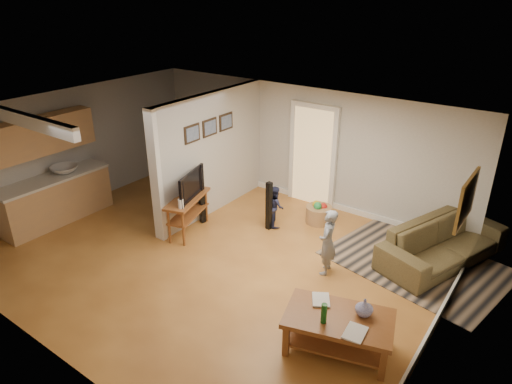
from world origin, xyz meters
TOP-DOWN VIEW (x-y plane):
  - ground at (0.00, 0.00)m, footprint 7.50×7.50m
  - room_shell at (-1.07, 0.43)m, footprint 7.54×6.02m
  - area_rug at (3.00, 1.88)m, footprint 3.16×2.56m
  - sofa at (3.30, 2.20)m, footprint 1.73×2.61m
  - coffee_table at (2.82, -0.76)m, footprint 1.54×1.15m
  - tv_console at (-0.94, 0.40)m, footprint 0.75×1.24m
  - speaker_left at (-1.00, 0.84)m, footprint 0.12×0.12m
  - speaker_right at (0.24, 1.40)m, footprint 0.11×0.11m
  - toy_basket at (0.90, 2.21)m, footprint 0.52×0.52m
  - child at (1.85, 0.72)m, footprint 0.37×0.47m
  - toddler at (0.25, 1.59)m, footprint 0.52×0.50m

SIDE VIEW (x-z plane):
  - ground at x=0.00m, z-range 0.00..0.00m
  - sofa at x=3.30m, z-range -0.35..0.35m
  - child at x=1.85m, z-range -0.57..0.57m
  - toddler at x=0.25m, z-range -0.42..0.42m
  - area_rug at x=3.00m, z-range 0.00..0.01m
  - toy_basket at x=0.90m, z-range -0.04..0.43m
  - coffee_table at x=2.82m, z-range 0.01..0.82m
  - speaker_left at x=-1.00m, z-range 0.00..0.96m
  - speaker_right at x=0.24m, z-range 0.00..0.99m
  - tv_console at x=-0.94m, z-range 0.16..1.16m
  - room_shell at x=-1.07m, z-range 0.20..2.72m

